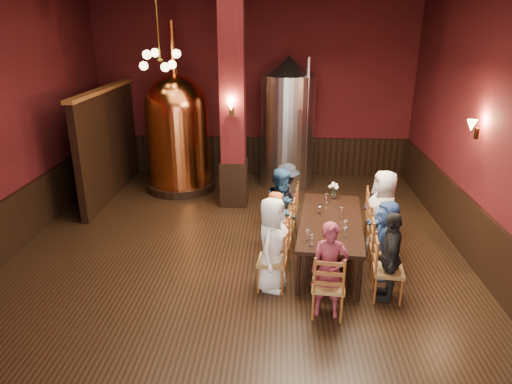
# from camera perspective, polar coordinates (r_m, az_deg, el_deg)

# --- Properties ---
(room) EXTENTS (10.00, 10.02, 4.50)m
(room) POSITION_cam_1_polar(r_m,az_deg,el_deg) (6.91, -2.83, 7.28)
(room) COLOR black
(room) RESTS_ON ground
(wainscot_right) EXTENTS (0.08, 9.90, 1.00)m
(wainscot_right) POSITION_cam_1_polar(r_m,az_deg,el_deg) (8.14, 26.52, -5.93)
(wainscot_right) COLOR black
(wainscot_right) RESTS_ON ground
(wainscot_back) EXTENTS (7.90, 0.08, 1.00)m
(wainscot_back) POSITION_cam_1_polar(r_m,az_deg,el_deg) (12.13, -0.29, 4.55)
(wainscot_back) COLOR black
(wainscot_back) RESTS_ON ground
(wainscot_left) EXTENTS (0.08, 9.90, 1.00)m
(wainscot_left) POSITION_cam_1_polar(r_m,az_deg,el_deg) (8.81, -29.27, -4.48)
(wainscot_left) COLOR black
(wainscot_left) RESTS_ON ground
(column) EXTENTS (0.58, 0.58, 4.50)m
(column) POSITION_cam_1_polar(r_m,az_deg,el_deg) (9.67, -2.91, 11.07)
(column) COLOR #4C1014
(column) RESTS_ON ground
(partition) EXTENTS (0.22, 3.50, 2.40)m
(partition) POSITION_cam_1_polar(r_m,az_deg,el_deg) (10.95, -17.93, 5.60)
(partition) COLOR black
(partition) RESTS_ON ground
(pendant_cluster) EXTENTS (0.90, 0.90, 1.70)m
(pendant_cluster) POSITION_cam_1_polar(r_m,az_deg,el_deg) (9.94, -11.92, 15.87)
(pendant_cluster) COLOR #A57226
(pendant_cluster) RESTS_ON room
(sconce_wall) EXTENTS (0.20, 0.20, 0.36)m
(sconce_wall) POSITION_cam_1_polar(r_m,az_deg,el_deg) (8.30, 25.93, 7.14)
(sconce_wall) COLOR black
(sconce_wall) RESTS_ON room
(sconce_column) EXTENTS (0.20, 0.20, 0.36)m
(sconce_column) POSITION_cam_1_polar(r_m,az_deg,el_deg) (9.38, -3.10, 10.47)
(sconce_column) COLOR black
(sconce_column) RESTS_ON column
(dining_table) EXTENTS (1.26, 2.50, 0.75)m
(dining_table) POSITION_cam_1_polar(r_m,az_deg,el_deg) (7.68, 9.33, -3.91)
(dining_table) COLOR black
(dining_table) RESTS_ON ground
(chair_0) EXTENTS (0.51, 0.51, 0.92)m
(chair_0) POSITION_cam_1_polar(r_m,az_deg,el_deg) (6.93, 2.01, -8.56)
(chair_0) COLOR brown
(chair_0) RESTS_ON ground
(person_0) EXTENTS (0.66, 0.82, 1.46)m
(person_0) POSITION_cam_1_polar(r_m,az_deg,el_deg) (6.80, 2.03, -6.56)
(person_0) COLOR white
(person_0) RESTS_ON ground
(chair_1) EXTENTS (0.51, 0.51, 0.92)m
(chair_1) POSITION_cam_1_polar(r_m,az_deg,el_deg) (7.52, 2.69, -6.12)
(chair_1) COLOR brown
(chair_1) RESTS_ON ground
(person_1) EXTENTS (0.45, 0.56, 1.31)m
(person_1) POSITION_cam_1_polar(r_m,az_deg,el_deg) (7.43, 2.71, -4.76)
(person_1) COLOR #C24F21
(person_1) RESTS_ON ground
(chair_2) EXTENTS (0.51, 0.51, 0.92)m
(chair_2) POSITION_cam_1_polar(r_m,az_deg,el_deg) (8.11, 3.25, -4.06)
(chair_2) COLOR brown
(chair_2) RESTS_ON ground
(person_2) EXTENTS (0.59, 0.81, 1.50)m
(person_2) POSITION_cam_1_polar(r_m,az_deg,el_deg) (8.00, 3.29, -2.18)
(person_2) COLOR navy
(person_2) RESTS_ON ground
(chair_3) EXTENTS (0.51, 0.51, 0.92)m
(chair_3) POSITION_cam_1_polar(r_m,az_deg,el_deg) (8.72, 3.75, -2.26)
(chair_3) COLOR brown
(chair_3) RESTS_ON ground
(person_3) EXTENTS (0.76, 1.00, 1.38)m
(person_3) POSITION_cam_1_polar(r_m,az_deg,el_deg) (8.64, 3.78, -0.85)
(person_3) COLOR black
(person_3) RESTS_ON ground
(chair_4) EXTENTS (0.51, 0.51, 0.92)m
(chair_4) POSITION_cam_1_polar(r_m,az_deg,el_deg) (6.95, 16.23, -9.35)
(chair_4) COLOR brown
(chair_4) RESTS_ON ground
(person_4) EXTENTS (0.48, 0.85, 1.36)m
(person_4) POSITION_cam_1_polar(r_m,az_deg,el_deg) (6.85, 16.41, -7.74)
(person_4) COLOR black
(person_4) RESTS_ON ground
(chair_5) EXTENTS (0.51, 0.51, 0.92)m
(chair_5) POSITION_cam_1_polar(r_m,az_deg,el_deg) (7.54, 15.71, -6.85)
(chair_5) COLOR brown
(chair_5) RESTS_ON ground
(person_5) EXTENTS (0.44, 1.20, 1.28)m
(person_5) POSITION_cam_1_polar(r_m,az_deg,el_deg) (7.46, 15.84, -5.62)
(person_5) COLOR #34589D
(person_5) RESTS_ON ground
(chair_6) EXTENTS (0.51, 0.51, 0.92)m
(chair_6) POSITION_cam_1_polar(r_m,az_deg,el_deg) (8.13, 15.29, -4.74)
(chair_6) COLOR brown
(chair_6) RESTS_ON ground
(person_6) EXTENTS (0.56, 0.80, 1.55)m
(person_6) POSITION_cam_1_polar(r_m,az_deg,el_deg) (8.01, 15.49, -2.71)
(person_6) COLOR silver
(person_6) RESTS_ON ground
(chair_7) EXTENTS (0.51, 0.51, 0.92)m
(chair_7) POSITION_cam_1_polar(r_m,az_deg,el_deg) (8.74, 14.91, -2.90)
(chair_7) COLOR brown
(chair_7) RESTS_ON ground
(person_7) EXTENTS (0.36, 0.65, 1.27)m
(person_7) POSITION_cam_1_polar(r_m,az_deg,el_deg) (8.67, 15.02, -1.83)
(person_7) COLOR #221B36
(person_7) RESTS_ON ground
(chair_8) EXTENTS (0.51, 0.51, 0.92)m
(chair_8) POSITION_cam_1_polar(r_m,az_deg,el_deg) (6.41, 9.04, -11.42)
(chair_8) COLOR brown
(chair_8) RESTS_ON ground
(person_8) EXTENTS (0.53, 0.37, 1.37)m
(person_8) POSITION_cam_1_polar(r_m,az_deg,el_deg) (6.30, 9.15, -9.66)
(person_8) COLOR maroon
(person_8) RESTS_ON ground
(copper_kettle) EXTENTS (1.66, 1.66, 3.87)m
(copper_kettle) POSITION_cam_1_polar(r_m,az_deg,el_deg) (10.95, -9.74, 7.43)
(copper_kettle) COLOR black
(copper_kettle) RESTS_ON ground
(steel_vessel) EXTENTS (1.70, 1.70, 3.11)m
(steel_vessel) POSITION_cam_1_polar(r_m,az_deg,el_deg) (11.07, 3.98, 8.60)
(steel_vessel) COLOR #B2B2B7
(steel_vessel) RESTS_ON ground
(rose_vase) EXTENTS (0.18, 0.18, 0.31)m
(rose_vase) POSITION_cam_1_polar(r_m,az_deg,el_deg) (8.51, 9.71, 0.47)
(rose_vase) COLOR white
(rose_vase) RESTS_ON dining_table
(wine_glass_0) EXTENTS (0.07, 0.07, 0.17)m
(wine_glass_0) POSITION_cam_1_polar(r_m,az_deg,el_deg) (6.89, 6.46, -5.38)
(wine_glass_0) COLOR white
(wine_glass_0) RESTS_ON dining_table
(wine_glass_1) EXTENTS (0.07, 0.07, 0.17)m
(wine_glass_1) POSITION_cam_1_polar(r_m,az_deg,el_deg) (6.74, 6.96, -5.99)
(wine_glass_1) COLOR white
(wine_glass_1) RESTS_ON dining_table
(wine_glass_2) EXTENTS (0.07, 0.07, 0.17)m
(wine_glass_2) POSITION_cam_1_polar(r_m,az_deg,el_deg) (7.29, 11.14, -4.12)
(wine_glass_2) COLOR white
(wine_glass_2) RESTS_ON dining_table
(wine_glass_3) EXTENTS (0.07, 0.07, 0.17)m
(wine_glass_3) POSITION_cam_1_polar(r_m,az_deg,el_deg) (7.77, 10.63, -2.50)
(wine_glass_3) COLOR white
(wine_glass_3) RESTS_ON dining_table
(wine_glass_4) EXTENTS (0.07, 0.07, 0.17)m
(wine_glass_4) POSITION_cam_1_polar(r_m,az_deg,el_deg) (7.83, 7.96, -2.17)
(wine_glass_4) COLOR white
(wine_glass_4) RESTS_ON dining_table
(wine_glass_5) EXTENTS (0.07, 0.07, 0.17)m
(wine_glass_5) POSITION_cam_1_polar(r_m,az_deg,el_deg) (8.35, 8.82, -0.77)
(wine_glass_5) COLOR white
(wine_glass_5) RESTS_ON dining_table
(wine_glass_6) EXTENTS (0.07, 0.07, 0.17)m
(wine_glass_6) POSITION_cam_1_polar(r_m,az_deg,el_deg) (7.06, 11.10, -4.96)
(wine_glass_6) COLOR white
(wine_glass_6) RESTS_ON dining_table
(wine_glass_7) EXTENTS (0.07, 0.07, 0.17)m
(wine_glass_7) POSITION_cam_1_polar(r_m,az_deg,el_deg) (6.83, 9.22, -5.73)
(wine_glass_7) COLOR white
(wine_glass_7) RESTS_ON dining_table
(wine_glass_8) EXTENTS (0.07, 0.07, 0.17)m
(wine_glass_8) POSITION_cam_1_polar(r_m,az_deg,el_deg) (7.85, 7.95, -2.11)
(wine_glass_8) COLOR white
(wine_glass_8) RESTS_ON dining_table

